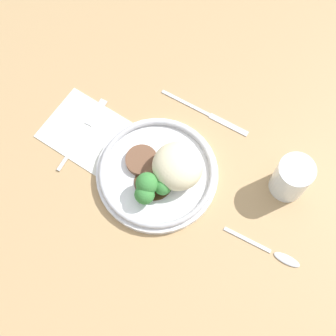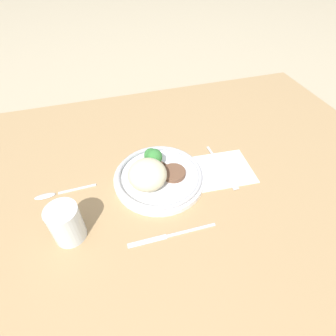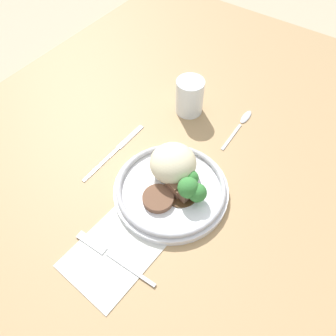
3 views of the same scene
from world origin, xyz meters
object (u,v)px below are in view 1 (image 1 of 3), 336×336
(juice_glass, at_px, (291,179))
(spoon, at_px, (277,255))
(fork, at_px, (86,127))
(plate, at_px, (161,172))
(knife, at_px, (207,114))

(juice_glass, bearing_deg, spoon, -72.97)
(fork, distance_m, spoon, 0.46)
(plate, bearing_deg, fork, 174.83)
(plate, height_order, juice_glass, juice_glass)
(juice_glass, bearing_deg, plate, -155.09)
(plate, bearing_deg, knife, 85.04)
(fork, distance_m, knife, 0.26)
(plate, relative_size, juice_glass, 2.63)
(plate, bearing_deg, juice_glass, 24.91)
(fork, height_order, knife, fork)
(juice_glass, xyz_separation_m, knife, (-0.21, 0.07, -0.04))
(plate, relative_size, knife, 1.18)
(fork, bearing_deg, spoon, -97.53)
(juice_glass, relative_size, spoon, 0.59)
(plate, xyz_separation_m, knife, (0.01, 0.17, -0.03))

